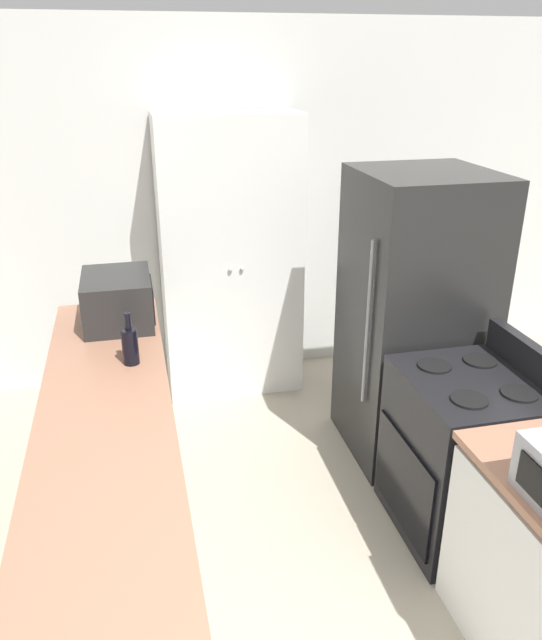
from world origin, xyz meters
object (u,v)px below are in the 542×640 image
object	(u,v)px
stove	(464,454)
wine_bottle	(130,345)
microwave	(118,299)
refrigerator	(414,319)
pantry_cabinet	(230,258)

from	to	relation	value
stove	wine_bottle	world-z (taller)	wine_bottle
stove	microwave	xyz separation A→B (m)	(-1.68, 1.12, 0.58)
refrigerator	wine_bottle	distance (m)	1.69
pantry_cabinet	wine_bottle	distance (m)	1.48
pantry_cabinet	microwave	xyz separation A→B (m)	(-0.78, -0.73, 0.03)
microwave	wine_bottle	xyz separation A→B (m)	(0.05, -0.56, -0.04)
stove	refrigerator	distance (m)	0.90
wine_bottle	pantry_cabinet	bearing A→B (deg)	60.36
stove	refrigerator	xyz separation A→B (m)	(0.05, 0.79, 0.43)
stove	refrigerator	size ratio (longest dim) A/B	0.59
pantry_cabinet	stove	world-z (taller)	pantry_cabinet
wine_bottle	stove	bearing A→B (deg)	-19.08
pantry_cabinet	stove	bearing A→B (deg)	-64.19
pantry_cabinet	stove	size ratio (longest dim) A/B	1.92
stove	wine_bottle	distance (m)	1.80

